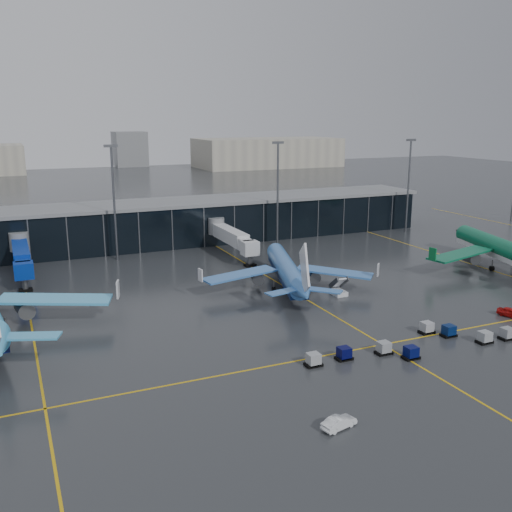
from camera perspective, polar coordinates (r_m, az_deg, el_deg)
name	(u,v)px	position (r m, az deg, el deg)	size (l,w,h in m)	color
ground	(273,321)	(90.40, 1.72, -6.49)	(600.00, 600.00, 0.00)	#282B2D
terminal_pier	(167,222)	(145.56, -8.85, 3.35)	(142.00, 17.00, 10.70)	black
jet_bridges	(21,255)	(122.41, -22.42, 0.09)	(94.00, 27.50, 7.20)	#595B60
flood_masts	(201,194)	(134.31, -5.56, 6.21)	(203.00, 0.50, 25.50)	#595B60
distant_hangars	(156,155)	(357.92, -9.93, 9.94)	(260.00, 71.00, 22.00)	#B2AD99
taxi_lines	(298,294)	(103.64, 4.19, -3.84)	(220.00, 120.00, 0.02)	gold
airliner_klm_near	(286,258)	(105.78, 3.06, -0.17)	(33.52, 38.17, 11.73)	#3A72BF
airliner_aer_lingus	(502,237)	(130.78, 23.40, 1.74)	(37.76, 43.01, 13.22)	#0B623F
baggage_carts	(417,343)	(83.00, 15.84, -8.36)	(32.28, 8.08, 1.70)	black
mobile_airstair	(338,291)	(103.97, 8.24, -3.45)	(2.22, 3.21, 3.45)	silver
service_van_red	(511,313)	(100.55, 24.13, -5.18)	(1.71, 4.25, 1.45)	#B70F0E
service_van_white	(339,422)	(61.69, 8.31, -16.14)	(1.41, 4.04, 1.33)	silver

